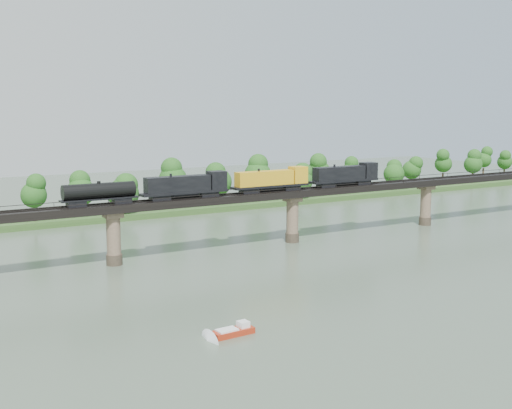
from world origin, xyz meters
TOP-DOWN VIEW (x-y plane):
  - ground at (0.00, 0.00)m, footprint 400.00×400.00m
  - far_bank at (0.00, 85.00)m, footprint 300.00×24.00m
  - bridge at (0.00, 30.00)m, footprint 236.00×30.00m
  - bridge_superstructure at (0.00, 30.00)m, footprint 220.00×4.90m
  - far_treeline at (-8.21, 80.52)m, footprint 289.06×17.54m
  - freight_train at (-12.13, 30.00)m, footprint 72.50×2.82m
  - motorboat at (-38.93, -14.08)m, footprint 5.72×2.29m

SIDE VIEW (x-z plane):
  - ground at x=0.00m, z-range 0.00..0.00m
  - motorboat at x=-38.93m, z-range -0.25..1.33m
  - far_bank at x=0.00m, z-range 0.00..1.60m
  - bridge at x=0.00m, z-range -0.29..11.21m
  - far_treeline at x=-8.21m, z-range 2.03..15.63m
  - bridge_superstructure at x=0.00m, z-range 11.42..12.17m
  - freight_train at x=-12.13m, z-range 11.39..16.38m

